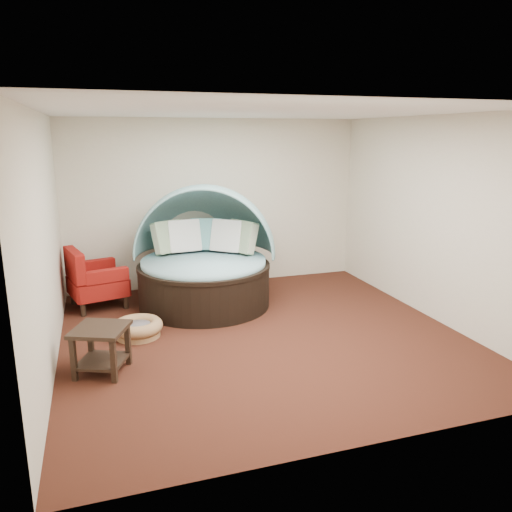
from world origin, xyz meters
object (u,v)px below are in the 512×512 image
object	(u,v)px
canopy_daybed	(204,250)
side_table	(101,343)
pet_basket	(138,328)
red_armchair	(94,280)

from	to	relation	value
canopy_daybed	side_table	size ratio (longest dim) A/B	3.53
pet_basket	side_table	world-z (taller)	side_table
canopy_daybed	red_armchair	bearing A→B (deg)	-173.79
canopy_daybed	side_table	distance (m)	2.55
canopy_daybed	pet_basket	bearing A→B (deg)	-119.70
pet_basket	side_table	bearing A→B (deg)	-116.97
canopy_daybed	side_table	bearing A→B (deg)	-111.80
red_armchair	side_table	bearing A→B (deg)	-102.79
canopy_daybed	red_armchair	xyz separation A→B (m)	(-1.63, 0.32, -0.42)
pet_basket	red_armchair	xyz separation A→B (m)	(-0.51, 1.36, 0.31)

